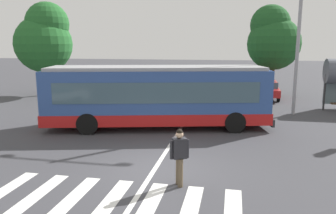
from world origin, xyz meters
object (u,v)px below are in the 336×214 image
pedestrian_crossing_street (179,154)px  parked_car_teal (229,88)px  twin_arm_street_lamp (301,7)px  background_tree_right (273,38)px  parked_car_blue (132,86)px  parked_car_silver (197,87)px  parked_car_red (266,89)px  city_transit_bus (157,96)px  background_tree_left (45,38)px  parked_car_black (165,86)px

pedestrian_crossing_street → parked_car_teal: bearing=86.1°
twin_arm_street_lamp → background_tree_right: twin_arm_street_lamp is taller
background_tree_right → pedestrian_crossing_street: bearing=-103.4°
pedestrian_crossing_street → parked_car_blue: 17.89m
parked_car_silver → parked_car_red: 5.35m
city_transit_bus → parked_car_silver: city_transit_bus is taller
pedestrian_crossing_street → parked_car_silver: (-1.42, 17.03, -0.20)m
parked_car_silver → twin_arm_street_lamp: (6.43, -5.77, 5.41)m
parked_car_red → background_tree_right: background_tree_right is taller
parked_car_red → parked_car_blue: bearing=-177.0°
parked_car_blue → parked_car_teal: same height
city_transit_bus → parked_car_silver: (0.80, 10.38, -0.82)m
background_tree_left → parked_car_teal: bearing=6.0°
parked_car_blue → parked_car_silver: 5.30m
parked_car_black → background_tree_left: (-9.39, -1.87, 3.84)m
background_tree_left → parked_car_red: bearing=6.0°
parked_car_blue → background_tree_right: size_ratio=0.64×
city_transit_bus → parked_car_teal: 10.78m
city_transit_bus → pedestrian_crossing_street: city_transit_bus is taller
background_tree_right → parked_car_teal: bearing=-155.4°
pedestrian_crossing_street → twin_arm_street_lamp: size_ratio=0.17×
background_tree_left → parked_car_blue: bearing=10.7°
parked_car_red → twin_arm_street_lamp: size_ratio=0.45×
parked_car_black → background_tree_left: background_tree_left is taller
twin_arm_street_lamp → background_tree_right: 7.26m
city_transit_bus → background_tree_right: size_ratio=1.57×
parked_car_black → twin_arm_street_lamp: (9.07, -5.93, 5.41)m
city_transit_bus → background_tree_left: bearing=142.3°
parked_car_black → twin_arm_street_lamp: 12.11m
parked_car_teal → twin_arm_street_lamp: twin_arm_street_lamp is taller
parked_car_black → parked_car_teal: bearing=-3.7°
parked_car_red → city_transit_bus: bearing=-120.4°
parked_car_red → background_tree_left: 17.89m
background_tree_left → background_tree_right: bearing=9.6°
parked_car_silver → background_tree_right: size_ratio=0.63×
city_transit_bus → background_tree_left: 14.50m
parked_car_blue → parked_car_black: (2.64, 0.60, 0.00)m
parked_car_red → twin_arm_street_lamp: (1.09, -5.88, 5.41)m
parked_car_silver → parked_car_black: bearing=176.6°
parked_car_blue → parked_car_black: 2.70m
city_transit_bus → parked_car_black: size_ratio=2.50×
twin_arm_street_lamp → parked_car_silver: bearing=138.1°
parked_car_teal → parked_car_red: size_ratio=1.01×
parked_car_black → background_tree_left: bearing=-168.7°
parked_car_black → twin_arm_street_lamp: bearing=-33.2°
twin_arm_street_lamp → background_tree_right: bearing=95.3°
parked_car_teal → parked_car_red: same height
parked_car_silver → parked_car_teal: size_ratio=0.98×
background_tree_right → city_transit_bus: bearing=-119.4°
parked_car_red → background_tree_right: 4.03m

